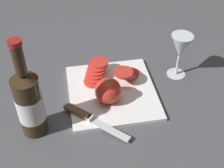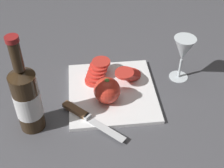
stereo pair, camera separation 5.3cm
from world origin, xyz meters
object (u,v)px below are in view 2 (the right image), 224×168
at_px(wine_glass, 183,51).
at_px(knife, 81,113).
at_px(wine_bottle, 27,99).
at_px(whole_tomato, 107,90).
at_px(tomato_slice_stack_far, 97,71).
at_px(tomato_slice_stack_near, 128,74).

distance_m(wine_glass, knife, 0.40).
relative_size(wine_bottle, whole_tomato, 3.70).
bearing_deg(tomato_slice_stack_far, wine_bottle, -47.86).
bearing_deg(wine_glass, tomato_slice_stack_far, -93.13).
bearing_deg(tomato_slice_stack_far, tomato_slice_stack_near, 76.97).
relative_size(wine_bottle, tomato_slice_stack_far, 2.90).
height_order(wine_glass, whole_tomato, wine_glass).
relative_size(wine_glass, knife, 0.88).
relative_size(knife, tomato_slice_stack_near, 1.76).
relative_size(wine_glass, tomato_slice_stack_near, 1.56).
xyz_separation_m(wine_bottle, knife, (-0.02, 0.15, -0.10)).
height_order(wine_glass, knife, wine_glass).
xyz_separation_m(knife, tomato_slice_stack_near, (-0.15, 0.17, 0.02)).
xyz_separation_m(wine_glass, tomato_slice_stack_near, (0.01, -0.19, -0.08)).
bearing_deg(tomato_slice_stack_near, tomato_slice_stack_far, -103.03).
bearing_deg(whole_tomato, wine_glass, 110.95).
distance_m(whole_tomato, tomato_slice_stack_near, 0.13).
bearing_deg(tomato_slice_stack_far, knife, -19.62).
bearing_deg(tomato_slice_stack_near, wine_bottle, -62.37).
bearing_deg(wine_bottle, whole_tomato, 107.02).
xyz_separation_m(wine_glass, knife, (0.16, -0.36, -0.10)).
height_order(whole_tomato, tomato_slice_stack_far, whole_tomato).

